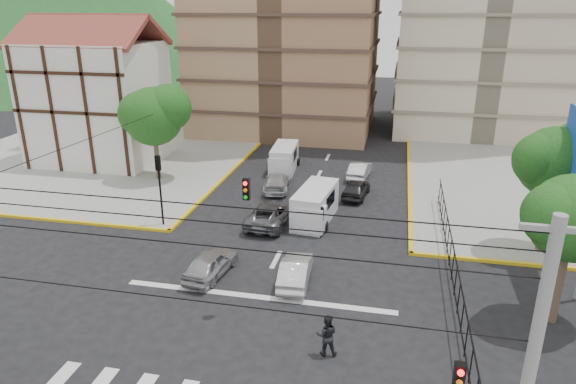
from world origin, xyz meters
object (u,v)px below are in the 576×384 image
(van_left_lane, at_px, (284,159))
(car_silver_front_left, at_px, (210,264))
(pedestrian_crosswalk, at_px, (327,335))
(traffic_light_nw, at_px, (159,179))
(van_right_lane, at_px, (314,207))
(car_white_front_right, at_px, (295,271))

(van_left_lane, distance_m, car_silver_front_left, 17.66)
(car_silver_front_left, relative_size, pedestrian_crosswalk, 2.20)
(traffic_light_nw, relative_size, van_left_lane, 0.94)
(van_left_lane, bearing_deg, traffic_light_nw, -115.10)
(van_right_lane, relative_size, car_silver_front_left, 1.30)
(traffic_light_nw, distance_m, car_white_front_right, 10.79)
(traffic_light_nw, bearing_deg, car_white_front_right, -27.79)
(traffic_light_nw, xyz_separation_m, pedestrian_crosswalk, (11.56, -10.06, -2.24))
(car_silver_front_left, height_order, pedestrian_crosswalk, pedestrian_crosswalk)
(traffic_light_nw, distance_m, van_right_lane, 9.59)
(traffic_light_nw, xyz_separation_m, car_silver_front_left, (4.97, -5.12, -2.46))
(car_silver_front_left, distance_m, car_white_front_right, 4.33)
(traffic_light_nw, distance_m, van_left_lane, 13.60)
(van_left_lane, relative_size, pedestrian_crosswalk, 2.67)
(traffic_light_nw, bearing_deg, pedestrian_crosswalk, -41.04)
(van_right_lane, bearing_deg, car_silver_front_left, -110.98)
(traffic_light_nw, bearing_deg, van_right_lane, 16.24)
(van_right_lane, height_order, pedestrian_crosswalk, van_right_lane)
(traffic_light_nw, height_order, car_white_front_right, traffic_light_nw)
(van_right_lane, xyz_separation_m, car_silver_front_left, (-4.02, -7.73, -0.40))
(car_silver_front_left, bearing_deg, traffic_light_nw, -38.24)
(car_silver_front_left, relative_size, car_white_front_right, 0.99)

